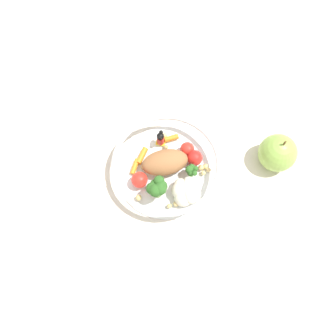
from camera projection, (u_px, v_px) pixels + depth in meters
ground_plane at (169, 169)px, 0.68m from camera, size 2.40×2.40×0.00m
food_container at (170, 171)px, 0.65m from camera, size 0.21×0.21×0.07m
loose_apple at (277, 153)px, 0.66m from camera, size 0.07×0.07×0.09m
folded_napkin at (69, 169)px, 0.68m from camera, size 0.16×0.16×0.01m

